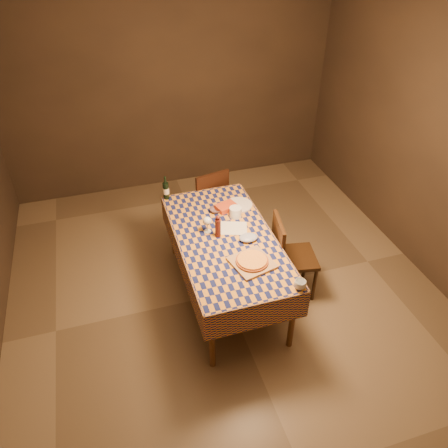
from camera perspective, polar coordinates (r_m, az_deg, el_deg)
The scene contains 16 objects.
room at distance 3.94m, azimuth 0.22°, elevation 4.85°, with size 5.00×5.10×2.70m.
dining_table at distance 4.32m, azimuth 0.20°, elevation -2.58°, with size 0.94×1.84×0.77m.
cutting_board at distance 3.98m, azimuth 3.67°, elevation -5.05°, with size 0.35×0.35×0.02m, color #A87C4F.
pizza at distance 3.97m, azimuth 3.69°, elevation -4.78°, with size 0.32×0.32×0.03m.
pepper_mill at distance 4.22m, azimuth -0.80°, elevation -0.35°, with size 0.06×0.06×0.24m.
bowl at distance 4.62m, azimuth -1.12°, elevation 1.83°, with size 0.13×0.13×0.04m, color #58424A.
wine_glass at distance 4.28m, azimuth -2.21°, elevation 0.33°, with size 0.10×0.10×0.17m.
wine_bottle at distance 4.83m, azimuth -7.59°, elevation 4.39°, with size 0.08×0.08×0.27m.
deli_tub at distance 4.53m, azimuth 1.51°, elevation 1.56°, with size 0.13×0.13×0.11m, color white.
takeout_container at distance 4.65m, azimuth 0.29°, elevation 2.24°, with size 0.21×0.15×0.05m, color #C34019.
white_plate at distance 4.72m, azimuth 1.93°, elevation 2.51°, with size 0.30×0.30×0.02m, color silver.
tumbler at distance 3.78m, azimuth 9.92°, elevation -7.80°, with size 0.10×0.10×0.08m, color white.
flour_patch at distance 4.39m, azimuth 1.14°, elevation -0.54°, with size 0.29×0.22×0.00m, color silver.
flour_bag at distance 4.23m, azimuth 3.20°, elevation -1.78°, with size 0.19×0.14×0.05m, color #97A3C1.
chair_far at distance 5.28m, azimuth -2.05°, elevation 3.30°, with size 0.50×0.51×0.93m.
chair_right at distance 4.52m, azimuth 8.34°, elevation -3.76°, with size 0.50×0.49×0.93m.
Camera 1 is at (-1.00, -3.20, 3.42)m, focal length 35.00 mm.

